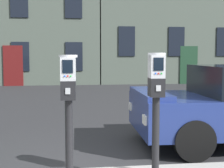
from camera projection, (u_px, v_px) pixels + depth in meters
name	position (u px, v px, depth m)	size (l,w,h in m)	color
parking_meter_near_kerb	(69.00, 94.00, 3.89)	(0.23, 0.26, 1.47)	black
parking_meter_twin_adjacent	(156.00, 91.00, 4.03)	(0.23, 0.26, 1.49)	black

